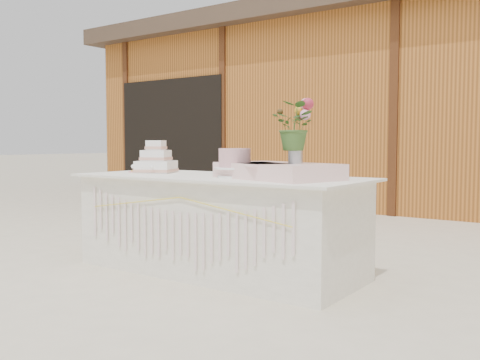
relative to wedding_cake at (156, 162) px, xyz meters
The scene contains 9 objects.
ground 1.13m from the wedding_cake, ahead, with size 80.00×80.00×0.00m, color beige.
barn 6.04m from the wedding_cake, 83.10° to the left, with size 12.60×4.60×3.30m.
cake_table 0.88m from the wedding_cake, ahead, with size 2.40×1.00×0.77m.
wedding_cake is the anchor object (origin of this frame).
pink_cake_stand 0.97m from the wedding_cake, ahead, with size 0.31×0.31×0.22m.
satin_runner 1.29m from the wedding_cake, ahead, with size 0.91×0.53×0.11m, color #FFCDCD.
flower_vase 1.44m from the wedding_cake, ahead, with size 0.10×0.10×0.14m, color #B1B1B6.
bouquet 1.48m from the wedding_cake, ahead, with size 0.31×0.27×0.35m, color #355A24.
loose_flowers 0.23m from the wedding_cake, behind, with size 0.14×0.34×0.02m, color pink, non-canonical shape.
Camera 1 is at (2.60, -3.35, 1.03)m, focal length 40.00 mm.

